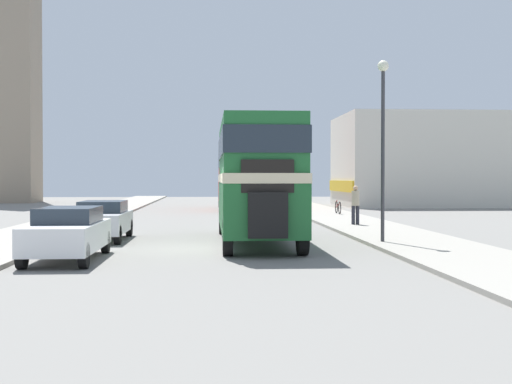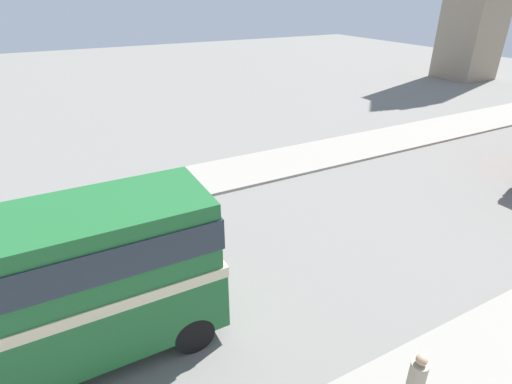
# 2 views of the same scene
# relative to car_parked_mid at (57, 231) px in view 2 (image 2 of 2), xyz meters

# --- Properties ---
(car_parked_mid) EXTENTS (1.67, 4.24, 1.37)m
(car_parked_mid) POSITION_rel_car_parked_mid_xyz_m (0.00, 0.00, 0.00)
(car_parked_mid) COLOR silver
(car_parked_mid) RESTS_ON ground_plane
(pedestrian_walking) EXTENTS (0.35, 0.35, 1.72)m
(pedestrian_walking) POSITION_rel_car_parked_mid_xyz_m (10.18, 5.95, 0.37)
(pedestrian_walking) COLOR #282833
(pedestrian_walking) RESTS_ON sidewalk_right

